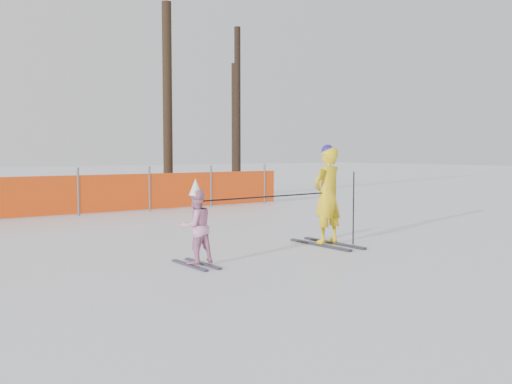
{
  "coord_description": "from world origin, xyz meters",
  "views": [
    {
      "loc": [
        -5.38,
        -6.89,
        1.64
      ],
      "look_at": [
        0.0,
        0.5,
        1.0
      ],
      "focal_mm": 40.0,
      "sensor_mm": 36.0,
      "label": 1
    }
  ],
  "objects": [
    {
      "name": "ground",
      "position": [
        0.0,
        0.0,
        0.0
      ],
      "size": [
        120.0,
        120.0,
        0.0
      ],
      "primitive_type": "plane",
      "color": "white",
      "rests_on": "ground"
    },
    {
      "name": "adult",
      "position": [
        1.5,
        0.44,
        0.88
      ],
      "size": [
        0.66,
        1.5,
        1.77
      ],
      "color": "black",
      "rests_on": "ground"
    },
    {
      "name": "child",
      "position": [
        -1.28,
        0.22,
        0.58
      ],
      "size": [
        0.54,
        0.95,
        1.26
      ],
      "color": "black",
      "rests_on": "ground"
    },
    {
      "name": "ski_poles",
      "position": [
        0.73,
        0.3,
        0.83
      ],
      "size": [
        3.12,
        0.22,
        1.3
      ],
      "color": "black",
      "rests_on": "ground"
    },
    {
      "name": "safety_fence",
      "position": [
        -2.31,
        7.63,
        0.56
      ],
      "size": [
        16.4,
        0.06,
        1.25
      ],
      "color": "#595960",
      "rests_on": "ground"
    },
    {
      "name": "tree_trunks",
      "position": [
        5.0,
        10.51,
        3.04
      ],
      "size": [
        4.1,
        2.03,
        6.5
      ],
      "color": "black",
      "rests_on": "ground"
    }
  ]
}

